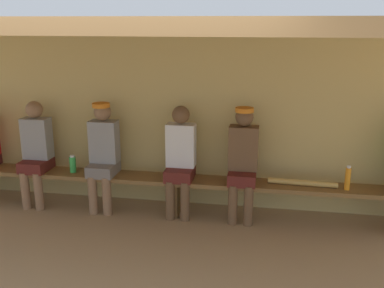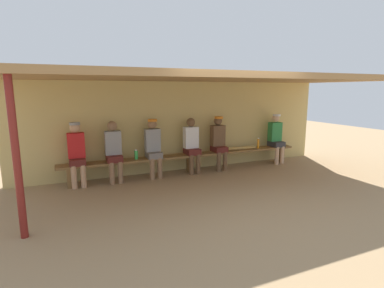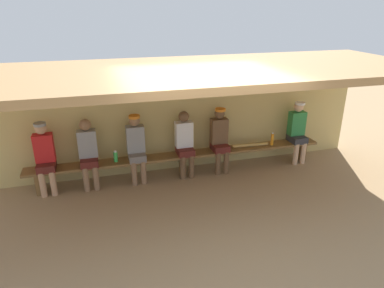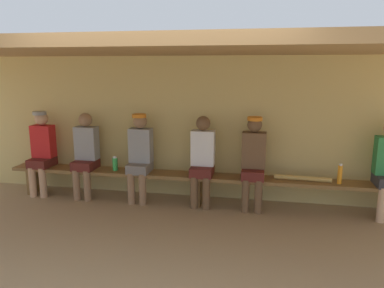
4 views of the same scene
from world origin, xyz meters
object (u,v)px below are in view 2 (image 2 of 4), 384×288
at_px(player_near_post, 219,140).
at_px(player_in_blue, 114,149).
at_px(player_shirtless_tan, 77,151).
at_px(bench, 190,157).
at_px(baseball_bat, 242,148).
at_px(water_bottle_green, 136,155).
at_px(player_with_sunglasses, 276,136).
at_px(player_middle, 153,145).
at_px(player_in_white, 192,143).
at_px(water_bottle_orange, 258,143).
at_px(support_post, 17,160).

bearing_deg(player_near_post, player_in_blue, -179.99).
distance_m(player_shirtless_tan, player_in_blue, 0.76).
xyz_separation_m(bench, player_shirtless_tan, (-2.56, 0.00, 0.36)).
bearing_deg(baseball_bat, water_bottle_green, -176.54).
height_order(player_with_sunglasses, player_near_post, same).
bearing_deg(player_middle, player_near_post, 0.00).
distance_m(player_in_white, player_in_blue, 1.86).
relative_size(player_middle, player_near_post, 1.00).
xyz_separation_m(player_middle, water_bottle_orange, (2.88, -0.05, -0.15)).
relative_size(support_post, water_bottle_orange, 7.84).
relative_size(support_post, player_in_white, 1.65).
relative_size(player_middle, water_bottle_green, 6.09).
height_order(player_near_post, player_in_blue, player_near_post).
xyz_separation_m(player_in_blue, water_bottle_green, (0.49, -0.01, -0.16)).
height_order(player_with_sunglasses, baseball_bat, player_with_sunglasses).
height_order(support_post, bench, support_post).
height_order(player_in_white, water_bottle_green, player_in_white).
bearing_deg(player_middle, water_bottle_orange, -0.95).
bearing_deg(player_middle, player_in_blue, -179.97).
height_order(player_near_post, player_shirtless_tan, same).
height_order(player_with_sunglasses, player_shirtless_tan, same).
bearing_deg(water_bottle_green, player_in_blue, 178.75).
bearing_deg(bench, player_near_post, 0.26).
xyz_separation_m(support_post, player_in_blue, (1.57, 2.10, -0.37)).
bearing_deg(bench, player_in_blue, 179.90).
bearing_deg(water_bottle_orange, player_near_post, 177.67).
relative_size(player_with_sunglasses, water_bottle_orange, 4.79).
bearing_deg(player_in_white, baseball_bat, -0.12).
xyz_separation_m(player_in_white, water_bottle_orange, (1.92, -0.05, -0.13)).
xyz_separation_m(player_with_sunglasses, water_bottle_orange, (-0.62, -0.05, -0.15)).
distance_m(support_post, player_in_blue, 2.65).
height_order(water_bottle_orange, baseball_bat, water_bottle_orange).
distance_m(player_shirtless_tan, water_bottle_orange, 4.53).
bearing_deg(player_in_white, player_middle, 179.97).
distance_m(player_with_sunglasses, water_bottle_green, 3.91).
relative_size(player_with_sunglasses, baseball_bat, 1.72).
height_order(player_middle, player_in_blue, player_middle).
bearing_deg(player_with_sunglasses, player_shirtless_tan, 180.00).
relative_size(player_middle, baseball_bat, 1.72).
height_order(player_with_sunglasses, water_bottle_green, player_with_sunglasses).
bearing_deg(player_in_blue, support_post, -126.75).
distance_m(player_in_blue, baseball_bat, 3.30).
bearing_deg(water_bottle_green, player_in_white, 0.45).
relative_size(player_near_post, baseball_bat, 1.72).
distance_m(player_middle, water_bottle_green, 0.44).
distance_m(water_bottle_orange, baseball_bat, 0.50).
bearing_deg(player_in_blue, player_near_post, 0.01).
distance_m(water_bottle_green, water_bottle_orange, 3.29).
bearing_deg(player_shirtless_tan, player_in_white, -0.01).
bearing_deg(player_with_sunglasses, support_post, -160.57).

